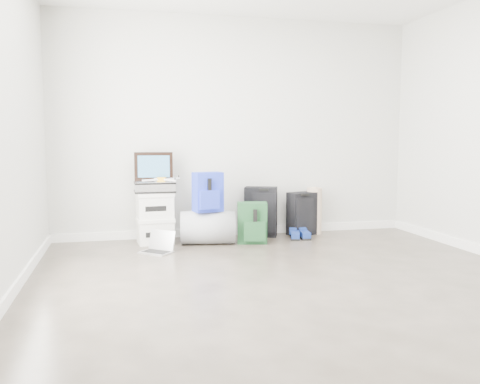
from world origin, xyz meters
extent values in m
plane|color=#342D25|center=(0.00, 0.00, 0.00)|extent=(5.00, 5.00, 0.00)
cube|color=beige|center=(0.00, 2.50, 1.35)|extent=(4.50, 0.02, 2.70)
cube|color=white|center=(0.00, 2.49, 0.05)|extent=(4.50, 0.02, 0.10)
cube|color=white|center=(-2.24, 0.00, 0.05)|extent=(0.02, 5.00, 0.10)
cube|color=silver|center=(-1.04, 2.20, 0.13)|extent=(0.42, 0.35, 0.26)
cube|color=silver|center=(-1.04, 2.20, 0.28)|extent=(0.44, 0.37, 0.04)
cube|color=silver|center=(-1.04, 2.20, 0.43)|extent=(0.42, 0.35, 0.26)
cube|color=silver|center=(-1.04, 2.20, 0.57)|extent=(0.44, 0.37, 0.04)
cube|color=#B2B2B7|center=(-1.04, 2.20, 0.66)|extent=(0.45, 0.34, 0.13)
cube|color=black|center=(-1.04, 2.30, 0.89)|extent=(0.45, 0.07, 0.33)
cube|color=#225689|center=(-1.04, 2.28, 0.89)|extent=(0.37, 0.04, 0.26)
cube|color=gold|center=(-0.96, 2.18, 0.75)|extent=(0.11, 0.11, 0.05)
cube|color=white|center=(-0.85, 2.24, 0.75)|extent=(0.23, 0.15, 0.02)
cube|color=white|center=(-1.03, 2.29, 0.75)|extent=(0.15, 0.23, 0.02)
cube|color=white|center=(-1.07, 2.11, 0.75)|extent=(0.23, 0.15, 0.02)
cube|color=white|center=(-0.89, 2.06, 0.75)|extent=(0.15, 0.23, 0.02)
cylinder|color=gray|center=(-0.45, 2.02, 0.19)|extent=(0.67, 0.47, 0.38)
cube|color=#1B34B1|center=(-0.45, 2.00, 0.61)|extent=(0.36, 0.26, 0.45)
cube|color=#1B34B1|center=(-0.45, 1.89, 0.53)|extent=(0.24, 0.11, 0.21)
cube|color=black|center=(0.27, 2.33, 0.31)|extent=(0.45, 0.35, 0.62)
cube|color=black|center=(0.27, 2.20, 0.31)|extent=(0.29, 0.13, 0.49)
cube|color=black|center=(0.27, 2.21, 0.60)|extent=(0.12, 0.07, 0.02)
cube|color=#143923|center=(0.06, 1.95, 0.24)|extent=(0.38, 0.27, 0.48)
cube|color=#143923|center=(0.06, 1.84, 0.16)|extent=(0.26, 0.12, 0.23)
cube|color=black|center=(0.80, 2.30, 0.27)|extent=(0.39, 0.29, 0.54)
cube|color=black|center=(0.80, 2.18, 0.27)|extent=(0.26, 0.10, 0.43)
cube|color=black|center=(0.80, 2.19, 0.52)|extent=(0.12, 0.06, 0.02)
cube|color=black|center=(0.63, 2.05, 0.01)|extent=(0.18, 0.29, 0.03)
cube|color=navy|center=(0.63, 2.05, 0.06)|extent=(0.18, 0.28, 0.07)
cube|color=black|center=(0.75, 2.05, 0.01)|extent=(0.14, 0.28, 0.03)
cube|color=navy|center=(0.75, 2.05, 0.06)|extent=(0.13, 0.27, 0.07)
cylinder|color=tan|center=(0.99, 2.35, 0.29)|extent=(0.19, 0.19, 0.59)
cube|color=silver|center=(-1.07, 1.67, 0.01)|extent=(0.39, 0.38, 0.02)
cube|color=black|center=(-1.07, 1.67, 0.02)|extent=(0.31, 0.30, 0.00)
cube|color=black|center=(-1.00, 1.75, 0.12)|extent=(0.25, 0.22, 0.22)
camera|label=1|loc=(-1.42, -3.71, 1.21)|focal=38.00mm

